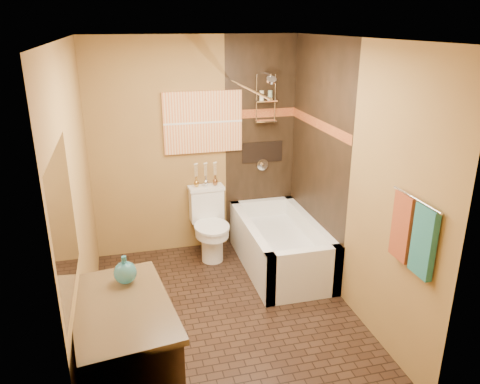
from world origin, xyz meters
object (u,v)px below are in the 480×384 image
object	(u,v)px
sunset_painting	(203,122)
bathtub	(280,249)
vanity	(125,361)
toilet	(210,224)

from	to	relation	value
sunset_painting	bathtub	distance (m)	1.67
sunset_painting	bathtub	world-z (taller)	sunset_painting
sunset_painting	vanity	xyz separation A→B (m)	(-1.01, -2.48, -1.10)
sunset_painting	bathtub	xyz separation A→B (m)	(0.71, -0.73, -1.33)
sunset_painting	vanity	world-z (taller)	sunset_painting
vanity	toilet	bearing A→B (deg)	57.55
sunset_painting	bathtub	bearing A→B (deg)	-45.55
bathtub	vanity	xyz separation A→B (m)	(-1.72, -1.75, 0.23)
sunset_painting	toilet	distance (m)	1.17
toilet	vanity	bearing A→B (deg)	-117.35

